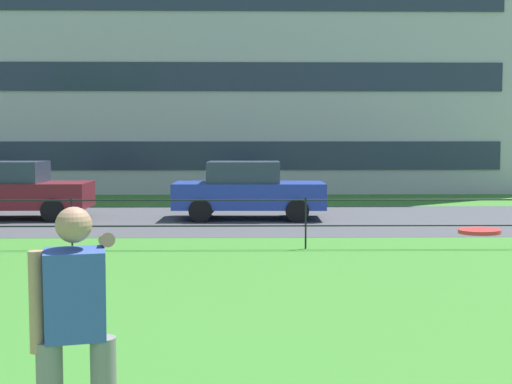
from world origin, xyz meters
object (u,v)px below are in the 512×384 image
object	(u,v)px
car_maroon_far_right	(12,190)
car_blue_far_left	(248,190)
frisbee	(479,231)
person_thrower	(76,332)

from	to	relation	value
car_maroon_far_right	car_blue_far_left	world-z (taller)	same
frisbee	car_maroon_far_right	bearing A→B (deg)	119.31
frisbee	person_thrower	bearing A→B (deg)	-174.79
person_thrower	car_maroon_far_right	world-z (taller)	person_thrower
frisbee	car_blue_far_left	xyz separation A→B (m)	(-1.42, 13.65, -0.71)
car_maroon_far_right	frisbee	bearing A→B (deg)	-60.69
car_blue_far_left	person_thrower	bearing A→B (deg)	-94.72
frisbee	car_blue_far_left	world-z (taller)	car_blue_far_left
car_maroon_far_right	car_blue_far_left	distance (m)	6.31
person_thrower	frisbee	bearing A→B (deg)	5.21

